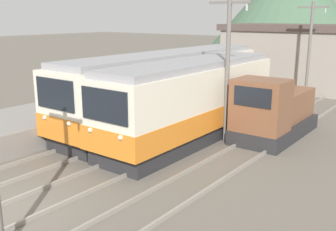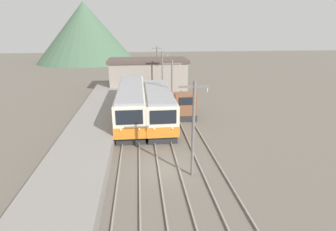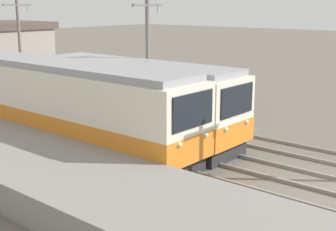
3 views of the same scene
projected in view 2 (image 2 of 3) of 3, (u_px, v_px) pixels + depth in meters
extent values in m
plane|color=#665E54|center=(166.00, 168.00, 19.02)|extent=(200.00, 200.00, 0.00)
cube|color=gray|center=(76.00, 166.00, 18.20)|extent=(4.50, 54.00, 1.04)
cube|color=gray|center=(119.00, 170.00, 18.65)|extent=(0.10, 60.00, 0.14)
cube|color=gray|center=(140.00, 168.00, 18.80)|extent=(0.10, 60.00, 0.14)
cube|color=gray|center=(158.00, 167.00, 18.95)|extent=(0.10, 60.00, 0.14)
cube|color=gray|center=(178.00, 166.00, 19.10)|extent=(0.10, 60.00, 0.14)
cube|color=gray|center=(199.00, 165.00, 19.26)|extent=(0.10, 60.00, 0.14)
cube|color=gray|center=(218.00, 164.00, 19.41)|extent=(0.10, 60.00, 0.14)
cube|color=#28282B|center=(132.00, 116.00, 29.34)|extent=(2.58, 14.28, 0.70)
cube|color=silver|center=(132.00, 101.00, 28.79)|extent=(2.80, 14.87, 2.81)
cube|color=orange|center=(132.00, 108.00, 29.07)|extent=(2.84, 14.91, 1.01)
cube|color=black|center=(129.00, 117.00, 21.57)|extent=(2.24, 0.06, 1.24)
sphere|color=silver|center=(121.00, 130.00, 21.82)|extent=(0.18, 0.18, 0.18)
sphere|color=silver|center=(139.00, 129.00, 21.98)|extent=(0.18, 0.18, 0.18)
cube|color=#939399|center=(131.00, 87.00, 28.30)|extent=(2.46, 14.28, 0.28)
cube|color=#28282B|center=(158.00, 120.00, 27.80)|extent=(2.58, 10.62, 0.70)
cube|color=silver|center=(158.00, 105.00, 27.26)|extent=(2.80, 11.07, 2.70)
cube|color=orange|center=(158.00, 113.00, 27.54)|extent=(2.84, 11.11, 0.97)
cube|color=black|center=(163.00, 117.00, 21.85)|extent=(2.24, 0.06, 1.19)
sphere|color=silver|center=(154.00, 129.00, 22.08)|extent=(0.18, 0.18, 0.18)
sphere|color=silver|center=(172.00, 128.00, 22.24)|extent=(0.18, 0.18, 0.18)
cube|color=#939399|center=(158.00, 91.00, 26.79)|extent=(2.46, 10.62, 0.28)
cube|color=#28282B|center=(182.00, 112.00, 30.76)|extent=(2.40, 5.46, 0.70)
cube|color=brown|center=(185.00, 104.00, 28.54)|extent=(2.28, 1.75, 2.30)
cube|color=black|center=(187.00, 101.00, 27.53)|extent=(1.68, 0.04, 0.83)
cube|color=brown|center=(181.00, 101.00, 31.25)|extent=(1.92, 3.61, 1.40)
cylinder|color=black|center=(181.00, 93.00, 30.95)|extent=(0.16, 0.16, 0.50)
cylinder|color=slate|center=(193.00, 131.00, 17.06)|extent=(0.20, 0.20, 6.57)
cube|color=slate|center=(195.00, 87.00, 16.13)|extent=(2.00, 0.12, 0.12)
cylinder|color=#B2B2B7|center=(207.00, 90.00, 16.28)|extent=(0.10, 0.10, 0.30)
cylinder|color=slate|center=(172.00, 92.00, 27.56)|extent=(0.20, 0.20, 6.57)
cube|color=slate|center=(172.00, 64.00, 26.63)|extent=(2.00, 0.12, 0.12)
cylinder|color=#B2B2B7|center=(180.00, 66.00, 26.78)|extent=(0.10, 0.10, 0.30)
cylinder|color=slate|center=(162.00, 74.00, 38.06)|extent=(0.20, 0.20, 6.57)
cube|color=slate|center=(162.00, 54.00, 37.14)|extent=(2.00, 0.12, 0.12)
cylinder|color=#B2B2B7|center=(168.00, 55.00, 37.29)|extent=(0.10, 0.10, 0.30)
cylinder|color=slate|center=(157.00, 65.00, 48.57)|extent=(0.20, 0.20, 6.57)
cube|color=slate|center=(157.00, 48.00, 47.64)|extent=(2.00, 0.12, 0.12)
cylinder|color=#B2B2B7|center=(161.00, 49.00, 47.79)|extent=(0.10, 0.10, 0.30)
cube|color=gray|center=(148.00, 76.00, 42.81)|extent=(12.00, 6.00, 4.53)
cube|color=#51423D|center=(148.00, 60.00, 42.02)|extent=(12.60, 6.30, 0.50)
cone|color=#47664C|center=(85.00, 32.00, 77.77)|extent=(28.94, 28.94, 17.12)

